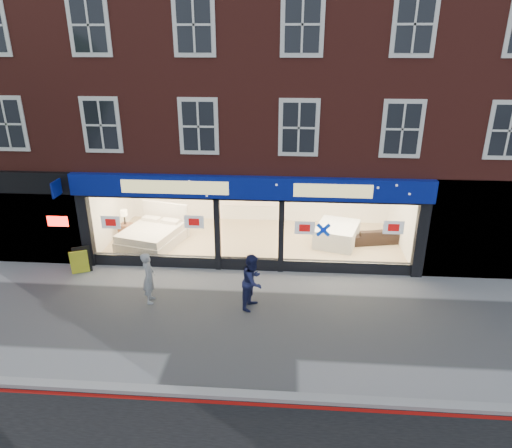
# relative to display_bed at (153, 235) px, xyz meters

# --- Properties ---
(ground) EXTENTS (120.00, 120.00, 0.00)m
(ground) POSITION_rel_display_bed_xyz_m (3.76, -4.66, -0.46)
(ground) COLOR gray
(ground) RESTS_ON ground
(kerb_line) EXTENTS (60.00, 0.10, 0.01)m
(kerb_line) POSITION_rel_display_bed_xyz_m (3.76, -7.76, -0.46)
(kerb_line) COLOR #8C0A07
(kerb_line) RESTS_ON ground
(kerb_stone) EXTENTS (60.00, 0.25, 0.12)m
(kerb_stone) POSITION_rel_display_bed_xyz_m (3.76, -7.56, -0.40)
(kerb_stone) COLOR gray
(kerb_stone) RESTS_ON ground
(showroom_floor) EXTENTS (11.00, 4.50, 0.10)m
(showroom_floor) POSITION_rel_display_bed_xyz_m (3.76, 0.59, -0.41)
(showroom_floor) COLOR tan
(showroom_floor) RESTS_ON ground
(building) EXTENTS (19.00, 8.26, 10.30)m
(building) POSITION_rel_display_bed_xyz_m (3.74, 2.28, 6.21)
(building) COLOR maroon
(building) RESTS_ON ground
(display_bed) EXTENTS (2.43, 2.71, 1.31)m
(display_bed) POSITION_rel_display_bed_xyz_m (0.00, 0.00, 0.00)
(display_bed) COLOR silver
(display_bed) RESTS_ON showroom_floor
(bedside_table) EXTENTS (0.52, 0.52, 0.55)m
(bedside_table) POSITION_rel_display_bed_xyz_m (-1.22, 0.52, -0.09)
(bedside_table) COLOR brown
(bedside_table) RESTS_ON showroom_floor
(mattress_stack) EXTENTS (1.90, 2.16, 0.72)m
(mattress_stack) POSITION_rel_display_bed_xyz_m (6.86, 0.59, -0.01)
(mattress_stack) COLOR silver
(mattress_stack) RESTS_ON showroom_floor
(sofa) EXTENTS (2.05, 1.15, 0.57)m
(sofa) POSITION_rel_display_bed_xyz_m (8.36, 0.80, -0.08)
(sofa) COLOR black
(sofa) RESTS_ON showroom_floor
(a_board) EXTENTS (0.68, 0.57, 0.88)m
(a_board) POSITION_rel_display_bed_xyz_m (-1.77, -2.26, -0.02)
(a_board) COLOR gold
(a_board) RESTS_ON ground
(pedestrian_grey) EXTENTS (0.44, 0.61, 1.56)m
(pedestrian_grey) POSITION_rel_display_bed_xyz_m (1.02, -3.83, 0.32)
(pedestrian_grey) COLOR #929599
(pedestrian_grey) RESTS_ON ground
(pedestrian_blue) EXTENTS (0.85, 0.97, 1.66)m
(pedestrian_blue) POSITION_rel_display_bed_xyz_m (4.07, -3.91, 0.37)
(pedestrian_blue) COLOR #181C43
(pedestrian_blue) RESTS_ON ground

